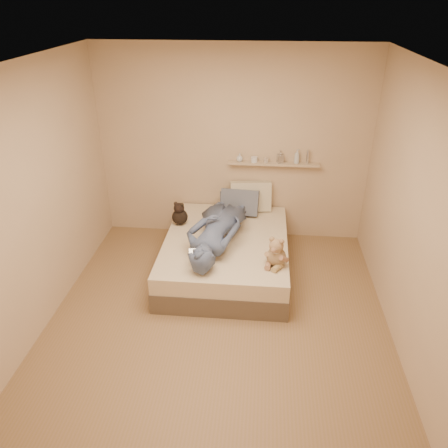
# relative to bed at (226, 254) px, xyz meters

# --- Properties ---
(room) EXTENTS (3.80, 3.80, 3.80)m
(room) POSITION_rel_bed_xyz_m (0.00, -0.93, 1.08)
(room) COLOR #876546
(room) RESTS_ON ground
(bed) EXTENTS (1.50, 1.90, 0.45)m
(bed) POSITION_rel_bed_xyz_m (0.00, 0.00, 0.00)
(bed) COLOR brown
(bed) RESTS_ON floor
(game_console) EXTENTS (0.20, 0.12, 0.06)m
(game_console) POSITION_rel_bed_xyz_m (-0.26, -0.60, 0.39)
(game_console) COLOR #AAADB0
(game_console) RESTS_ON bed
(teddy_bear) EXTENTS (0.28, 0.29, 0.35)m
(teddy_bear) POSITION_rel_bed_xyz_m (0.59, -0.54, 0.37)
(teddy_bear) COLOR #937A50
(teddy_bear) RESTS_ON bed
(dark_plush) EXTENTS (0.20, 0.20, 0.31)m
(dark_plush) POSITION_rel_bed_xyz_m (-0.63, 0.32, 0.36)
(dark_plush) COLOR black
(dark_plush) RESTS_ON bed
(pillow_cream) EXTENTS (0.58, 0.30, 0.42)m
(pillow_cream) POSITION_rel_bed_xyz_m (0.26, 0.83, 0.43)
(pillow_cream) COLOR beige
(pillow_cream) RESTS_ON bed
(pillow_grey) EXTENTS (0.52, 0.30, 0.37)m
(pillow_grey) POSITION_rel_bed_xyz_m (0.12, 0.69, 0.40)
(pillow_grey) COLOR slate
(pillow_grey) RESTS_ON bed
(person) EXTENTS (0.84, 1.71, 0.39)m
(person) POSITION_rel_bed_xyz_m (-0.10, -0.06, 0.42)
(person) COLOR #4D5779
(person) RESTS_ON bed
(wall_shelf) EXTENTS (1.20, 0.12, 0.03)m
(wall_shelf) POSITION_rel_bed_xyz_m (0.55, 0.91, 0.88)
(wall_shelf) COLOR tan
(wall_shelf) RESTS_ON wall_back
(shelf_bottles) EXTENTS (0.97, 0.12, 0.19)m
(shelf_bottles) POSITION_rel_bed_xyz_m (0.53, 0.91, 0.96)
(shelf_bottles) COLOR silver
(shelf_bottles) RESTS_ON wall_shelf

